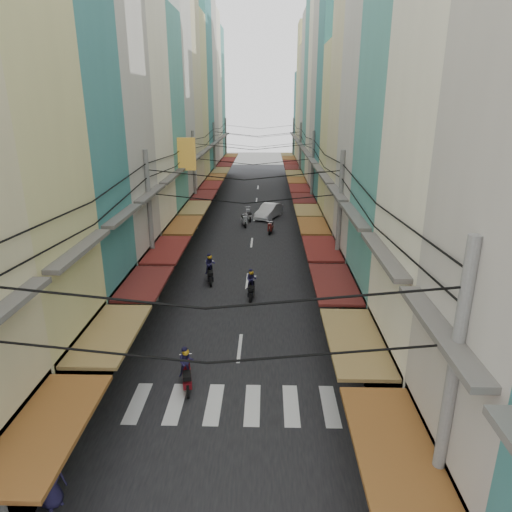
% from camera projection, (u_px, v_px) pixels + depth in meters
% --- Properties ---
extents(ground, '(160.00, 160.00, 0.00)m').
position_uv_depth(ground, '(242.00, 327.00, 22.24)').
color(ground, slate).
rests_on(ground, ground).
extents(road, '(10.00, 80.00, 0.02)m').
position_uv_depth(road, '(254.00, 223.00, 41.16)').
color(road, black).
rests_on(road, ground).
extents(sidewalk_left, '(3.00, 80.00, 0.06)m').
position_uv_depth(sidewalk_left, '(182.00, 222.00, 41.31)').
color(sidewalk_left, gray).
rests_on(sidewalk_left, ground).
extents(sidewalk_right, '(3.00, 80.00, 0.06)m').
position_uv_depth(sidewalk_right, '(326.00, 223.00, 41.00)').
color(sidewalk_right, gray).
rests_on(sidewalk_right, ground).
extents(crosswalk, '(7.55, 2.40, 0.01)m').
position_uv_depth(crosswalk, '(233.00, 404.00, 16.55)').
color(crosswalk, silver).
rests_on(crosswalk, ground).
extents(building_row_left, '(7.80, 67.67, 23.70)m').
position_uv_depth(building_row_left, '(149.00, 111.00, 34.95)').
color(building_row_left, beige).
rests_on(building_row_left, ground).
extents(building_row_right, '(7.80, 68.98, 22.59)m').
position_uv_depth(building_row_right, '(357.00, 116.00, 34.58)').
color(building_row_right, teal).
rests_on(building_row_right, ground).
extents(utility_poles, '(10.20, 66.13, 8.20)m').
position_uv_depth(utility_poles, '(252.00, 155.00, 34.32)').
color(utility_poles, slate).
rests_on(utility_poles, ground).
extents(white_car, '(5.03, 3.48, 1.65)m').
position_uv_depth(white_car, '(269.00, 218.00, 43.07)').
color(white_car, white).
rests_on(white_car, ground).
extents(bicycle, '(1.52, 1.00, 0.98)m').
position_uv_depth(bicycle, '(367.00, 317.00, 23.26)').
color(bicycle, black).
rests_on(bicycle, ground).
extents(moving_scooters, '(4.16, 27.76, 1.83)m').
position_uv_depth(moving_scooters, '(236.00, 262.00, 29.74)').
color(moving_scooters, black).
rests_on(moving_scooters, ground).
extents(parked_scooters, '(13.15, 12.45, 1.02)m').
position_uv_depth(parked_scooters, '(337.00, 351.00, 19.21)').
color(parked_scooters, black).
rests_on(parked_scooters, ground).
extents(pedestrians, '(13.46, 23.16, 2.21)m').
position_uv_depth(pedestrians, '(160.00, 292.00, 23.73)').
color(pedestrians, '#26202B').
rests_on(pedestrians, ground).
extents(market_umbrella, '(2.27, 2.27, 2.39)m').
position_uv_depth(market_umbrella, '(377.00, 322.00, 18.18)').
color(market_umbrella, '#B2B2B7').
rests_on(market_umbrella, ground).
extents(traffic_sign, '(0.10, 0.61, 2.78)m').
position_uv_depth(traffic_sign, '(371.00, 322.00, 18.39)').
color(traffic_sign, slate).
rests_on(traffic_sign, ground).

